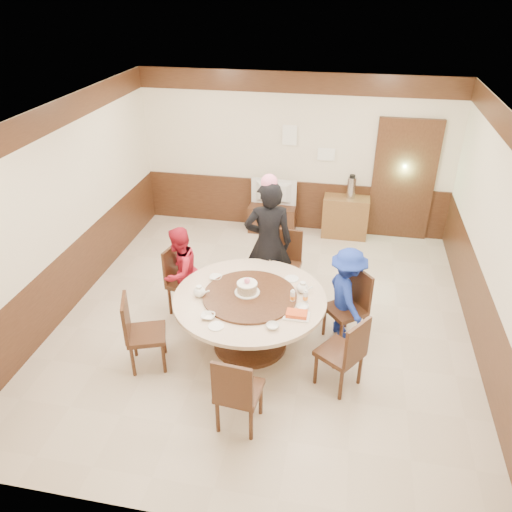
% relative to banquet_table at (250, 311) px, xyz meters
% --- Properties ---
extents(room, '(6.00, 6.04, 2.84)m').
position_rel_banquet_table_xyz_m(room, '(0.09, 0.59, 0.55)').
color(room, beige).
rests_on(room, ground).
extents(banquet_table, '(1.88, 1.88, 0.78)m').
position_rel_banquet_table_xyz_m(banquet_table, '(0.00, 0.00, 0.00)').
color(banquet_table, '#3D2213').
rests_on(banquet_table, ground).
extents(chair_0, '(0.62, 0.62, 0.97)m').
position_rel_banquet_table_xyz_m(chair_0, '(1.18, 0.39, -0.23)').
color(chair_0, '#3D2213').
rests_on(chair_0, ground).
extents(chair_1, '(0.48, 0.49, 0.97)m').
position_rel_banquet_table_xyz_m(chair_1, '(0.26, 1.29, -0.23)').
color(chair_1, '#3D2213').
rests_on(chair_1, ground).
extents(chair_2, '(0.53, 0.52, 0.97)m').
position_rel_banquet_table_xyz_m(chair_2, '(-1.04, 0.60, -0.23)').
color(chair_2, '#3D2213').
rests_on(chair_2, ground).
extents(chair_3, '(0.57, 0.56, 0.97)m').
position_rel_banquet_table_xyz_m(chair_3, '(-1.16, -0.59, -0.23)').
color(chair_3, '#3D2213').
rests_on(chair_3, ground).
extents(chair_4, '(0.48, 0.49, 0.97)m').
position_rel_banquet_table_xyz_m(chair_4, '(0.15, -1.29, -0.23)').
color(chair_4, '#3D2213').
rests_on(chair_4, ground).
extents(chair_5, '(0.61, 0.61, 0.97)m').
position_rel_banquet_table_xyz_m(chair_5, '(1.15, -0.49, -0.23)').
color(chair_5, '#3D2213').
rests_on(chair_5, ground).
extents(person_standing, '(0.76, 0.59, 1.84)m').
position_rel_banquet_table_xyz_m(person_standing, '(0.04, 1.09, 0.39)').
color(person_standing, black).
rests_on(person_standing, ground).
extents(person_red, '(0.62, 0.73, 1.30)m').
position_rel_banquet_table_xyz_m(person_red, '(-1.09, 0.55, 0.12)').
color(person_red, '#B0172B').
rests_on(person_red, ground).
extents(person_blue, '(0.76, 0.95, 1.28)m').
position_rel_banquet_table_xyz_m(person_blue, '(1.16, 0.45, 0.11)').
color(person_blue, '#182F9B').
rests_on(person_blue, ground).
extents(birthday_cake, '(0.31, 0.31, 0.21)m').
position_rel_banquet_table_xyz_m(birthday_cake, '(-0.04, 0.04, 0.32)').
color(birthday_cake, white).
rests_on(birthday_cake, banquet_table).
extents(teapot_left, '(0.17, 0.15, 0.13)m').
position_rel_banquet_table_xyz_m(teapot_left, '(-0.61, -0.10, 0.28)').
color(teapot_left, white).
rests_on(teapot_left, banquet_table).
extents(teapot_right, '(0.17, 0.15, 0.13)m').
position_rel_banquet_table_xyz_m(teapot_right, '(0.62, 0.22, 0.28)').
color(teapot_right, white).
rests_on(teapot_right, banquet_table).
extents(bowl_0, '(0.16, 0.16, 0.04)m').
position_rel_banquet_table_xyz_m(bowl_0, '(-0.51, 0.32, 0.24)').
color(bowl_0, white).
rests_on(bowl_0, banquet_table).
extents(bowl_1, '(0.15, 0.15, 0.05)m').
position_rel_banquet_table_xyz_m(bowl_1, '(0.37, -0.55, 0.24)').
color(bowl_1, white).
rests_on(bowl_1, banquet_table).
extents(bowl_2, '(0.16, 0.16, 0.04)m').
position_rel_banquet_table_xyz_m(bowl_2, '(-0.38, -0.51, 0.24)').
color(bowl_2, white).
rests_on(bowl_2, banquet_table).
extents(bowl_3, '(0.15, 0.15, 0.05)m').
position_rel_banquet_table_xyz_m(bowl_3, '(0.66, -0.13, 0.24)').
color(bowl_3, white).
rests_on(bowl_3, banquet_table).
extents(saucer_near, '(0.18, 0.18, 0.01)m').
position_rel_banquet_table_xyz_m(saucer_near, '(-0.25, -0.65, 0.22)').
color(saucer_near, white).
rests_on(saucer_near, banquet_table).
extents(saucer_far, '(0.18, 0.18, 0.01)m').
position_rel_banquet_table_xyz_m(saucer_far, '(0.45, 0.50, 0.22)').
color(saucer_far, white).
rests_on(saucer_far, banquet_table).
extents(shrimp_platter, '(0.30, 0.20, 0.06)m').
position_rel_banquet_table_xyz_m(shrimp_platter, '(0.61, -0.29, 0.24)').
color(shrimp_platter, white).
rests_on(shrimp_platter, banquet_table).
extents(bottle_0, '(0.06, 0.06, 0.16)m').
position_rel_banquet_table_xyz_m(bottle_0, '(0.53, -0.02, 0.30)').
color(bottle_0, white).
rests_on(bottle_0, banquet_table).
extents(bottle_1, '(0.06, 0.06, 0.16)m').
position_rel_banquet_table_xyz_m(bottle_1, '(0.68, 0.01, 0.30)').
color(bottle_1, white).
rests_on(bottle_1, banquet_table).
extents(tv_stand, '(0.85, 0.45, 0.50)m').
position_rel_banquet_table_xyz_m(tv_stand, '(-0.26, 3.33, -0.28)').
color(tv_stand, '#3D2213').
rests_on(tv_stand, ground).
extents(television, '(0.83, 0.14, 0.48)m').
position_rel_banquet_table_xyz_m(television, '(-0.26, 3.33, 0.20)').
color(television, gray).
rests_on(television, tv_stand).
extents(side_cabinet, '(0.80, 0.40, 0.75)m').
position_rel_banquet_table_xyz_m(side_cabinet, '(1.06, 3.36, -0.16)').
color(side_cabinet, brown).
rests_on(side_cabinet, ground).
extents(thermos, '(0.15, 0.15, 0.38)m').
position_rel_banquet_table_xyz_m(thermos, '(1.12, 3.36, 0.41)').
color(thermos, silver).
rests_on(thermos, side_cabinet).
extents(notice_left, '(0.25, 0.00, 0.35)m').
position_rel_banquet_table_xyz_m(notice_left, '(-0.02, 3.53, 1.22)').
color(notice_left, white).
rests_on(notice_left, room).
extents(notice_right, '(0.30, 0.00, 0.22)m').
position_rel_banquet_table_xyz_m(notice_right, '(0.63, 3.53, 0.92)').
color(notice_right, white).
rests_on(notice_right, room).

